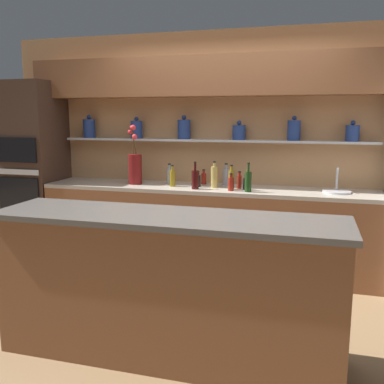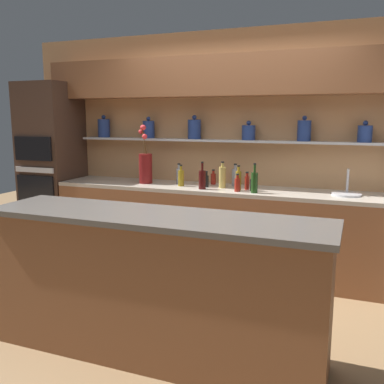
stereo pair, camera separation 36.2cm
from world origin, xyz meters
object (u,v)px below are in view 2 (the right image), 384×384
Objects in this scene: bottle_oil_3 at (238,180)px; bottle_oil_6 at (181,178)px; bottle_sauce_2 at (247,182)px; sink_fixture at (347,193)px; bottle_sauce_1 at (206,180)px; bottle_sauce_7 at (237,184)px; bottle_spirit_9 at (222,177)px; bottle_sauce_8 at (253,184)px; bottle_spirit_11 at (179,175)px; bottle_sauce_4 at (213,178)px; bottle_wine_5 at (202,179)px; oven_tower at (52,168)px; flower_vase at (145,166)px; bottle_wine_0 at (254,182)px; bottle_spirit_10 at (235,177)px.

bottle_oil_6 is (-0.65, 0.03, -0.01)m from bottle_oil_3.
bottle_sauce_2 is 0.72× the size of bottle_oil_3.
bottle_sauce_1 is at bearing -178.90° from sink_fixture.
bottle_spirit_9 is (-0.21, 0.16, 0.04)m from bottle_sauce_7.
bottle_spirit_11 reaches higher than bottle_sauce_8.
bottle_sauce_4 is 0.35m from bottle_wine_5.
bottle_sauce_2 is at bearing 2.87° from bottle_oil_6.
bottle_sauce_2 is (2.49, -0.01, -0.04)m from oven_tower.
bottle_wine_5 reaches higher than bottle_oil_6.
oven_tower reaches higher than bottle_oil_6.
flower_vase is 0.74m from bottle_sauce_1.
bottle_wine_0 reaches higher than bottle_sauce_7.
sink_fixture reaches higher than bottle_sauce_8.
bottle_wine_0 reaches higher than bottle_sauce_2.
bottle_oil_6 is (-0.29, 0.11, -0.01)m from bottle_wine_5.
sink_fixture is at bearing 5.30° from bottle_oil_3.
bottle_sauce_2 is 0.79× the size of bottle_oil_6.
bottle_oil_6 is at bearing -157.27° from bottle_spirit_10.
bottle_sauce_1 is 0.33m from bottle_spirit_10.
oven_tower is at bearing 177.99° from bottle_oil_3.
bottle_oil_6 is at bearing -172.68° from bottle_sauce_1.
bottle_oil_3 is 0.21m from bottle_spirit_9.
bottle_spirit_10 reaches higher than bottle_sauce_7.
flower_vase reaches higher than bottle_wine_0.
bottle_wine_0 is at bearing -50.53° from bottle_spirit_10.
bottle_oil_6 is at bearing -177.13° from bottle_sauce_2.
sink_fixture is 0.91m from bottle_sauce_8.
bottle_oil_6 is at bearing -140.53° from bottle_sauce_4.
flower_vase is 2.83× the size of bottle_spirit_11.
bottle_oil_3 reaches higher than bottle_spirit_11.
bottle_wine_0 is 0.85m from bottle_oil_6.
bottle_spirit_10 is at bearing 134.88° from bottle_sauce_8.
flower_vase reaches higher than bottle_wine_5.
bottle_wine_0 is 0.47m from bottle_spirit_10.
flower_vase reaches higher than bottle_sauce_4.
bottle_sauce_8 is at bearing -40.26° from bottle_sauce_2.
bottle_sauce_2 is 0.27m from bottle_spirit_9.
oven_tower is 2.57m from bottle_sauce_8.
flower_vase is 2.82× the size of bottle_oil_6.
bottle_sauce_2 reaches higher than bottle_sauce_4.
flower_vase is 0.47m from bottle_oil_6.
oven_tower is 1.69m from bottle_spirit_11.
oven_tower is at bearing 175.62° from bottle_wine_5.
bottle_wine_0 is 1.73× the size of bottle_sauce_8.
bottle_sauce_7 is at bearing -7.76° from flower_vase.
bottle_wine_5 is at bearing -162.11° from bottle_sauce_2.
bottle_spirit_11 is (0.38, 0.09, -0.10)m from flower_vase.
oven_tower reaches higher than bottle_sauce_2.
bottle_sauce_4 is 0.26m from bottle_spirit_10.
bottle_wine_0 is at bearing -15.48° from bottle_spirit_11.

